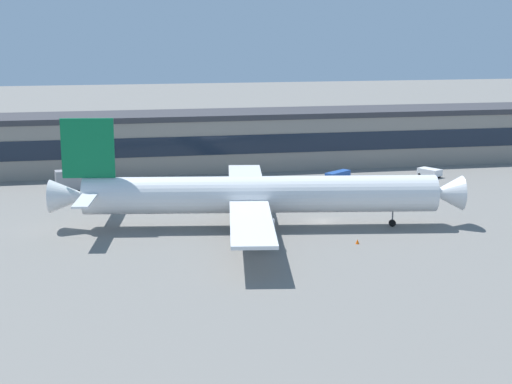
{
  "coord_description": "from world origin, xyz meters",
  "views": [
    {
      "loc": [
        -34.88,
        -120.85,
        32.29
      ],
      "look_at": [
        -10.95,
        1.86,
        5.0
      ],
      "focal_mm": 54.76,
      "sensor_mm": 36.0,
      "label": 1
    }
  ],
  "objects": [
    {
      "name": "belt_loader",
      "position": [
        12.35,
        32.03,
        1.15
      ],
      "size": [
        6.31,
        5.46,
        1.95
      ],
      "color": "#2651A5",
      "rests_on": "ground_plane"
    },
    {
      "name": "pushback_tractor",
      "position": [
        32.76,
        32.2,
        1.05
      ],
      "size": [
        4.64,
        5.46,
        1.75
      ],
      "color": "white",
      "rests_on": "ground_plane"
    },
    {
      "name": "catering_truck",
      "position": [
        -40.99,
        32.23,
        2.29
      ],
      "size": [
        7.52,
        3.68,
        4.15
      ],
      "color": "gray",
      "rests_on": "ground_plane"
    },
    {
      "name": "traffic_cone_0",
      "position": [
        1.33,
        -14.1,
        0.36
      ],
      "size": [
        0.58,
        0.58,
        0.72
      ],
      "primitive_type": "cone",
      "color": "#F2590C",
      "rests_on": "ground_plane"
    },
    {
      "name": "ground_plane",
      "position": [
        0.0,
        0.0,
        0.0
      ],
      "size": [
        600.0,
        600.0,
        0.0
      ],
      "primitive_type": "plane",
      "color": "slate"
    },
    {
      "name": "terminal_building",
      "position": [
        0.0,
        51.4,
        6.35
      ],
      "size": [
        163.79,
        15.26,
        12.66
      ],
      "color": "gray",
      "rests_on": "ground_plane"
    },
    {
      "name": "airliner",
      "position": [
        -11.85,
        -2.0,
        5.42
      ],
      "size": [
        65.73,
        56.52,
        17.75
      ],
      "color": "white",
      "rests_on": "ground_plane"
    }
  ]
}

